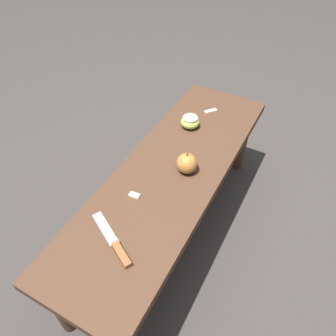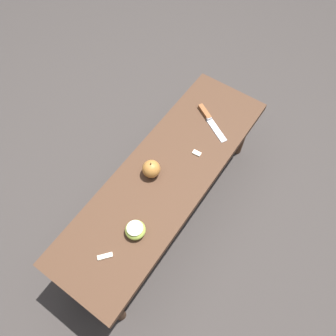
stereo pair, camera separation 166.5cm
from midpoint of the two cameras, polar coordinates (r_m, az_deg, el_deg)
name	(u,v)px [view 2 (the right image)]	position (r m, az deg, el deg)	size (l,w,h in m)	color
ground_plane	(166,209)	(1.55, -2.71, -32.89)	(8.00, 8.00, 0.00)	#383330
wooden_bench	(166,179)	(1.19, -3.58, -33.91)	(1.28, 0.40, 0.42)	#472D1E
knife	(208,117)	(1.16, 7.98, -17.74)	(0.14, 0.23, 0.02)	#B7BABF
apple_whole	(151,169)	(1.10, -7.92, -33.90)	(0.08, 0.08, 0.09)	#B27233
apple_cut	(135,230)	(1.18, -13.34, -47.15)	(0.09, 0.09, 0.05)	#9EB747
apple_slice_near_knife	(105,256)	(1.26, -22.07, -50.04)	(0.06, 0.05, 0.01)	silver
apple_slice_center	(197,153)	(1.13, 4.97, -28.45)	(0.03, 0.04, 0.01)	silver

